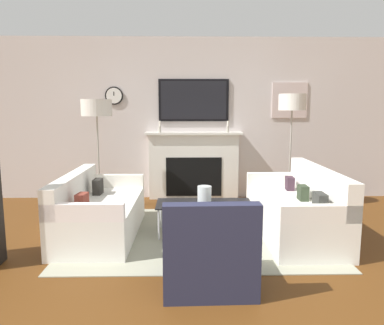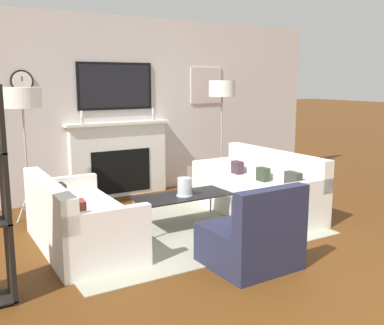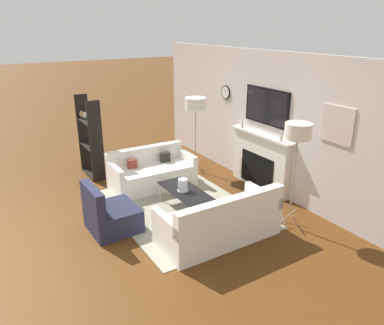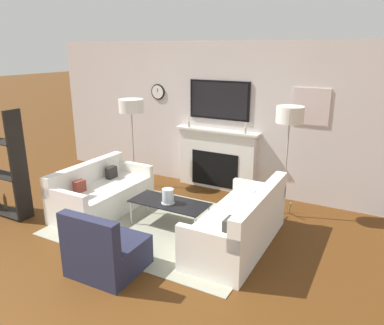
{
  "view_description": "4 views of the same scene",
  "coord_description": "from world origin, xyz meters",
  "px_view_note": "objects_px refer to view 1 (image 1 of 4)",
  "views": [
    {
      "loc": [
        -0.16,
        -1.45,
        1.58
      ],
      "look_at": [
        -0.06,
        3.46,
        0.83
      ],
      "focal_mm": 35.0,
      "sensor_mm": 36.0,
      "label": 1
    },
    {
      "loc": [
        -2.52,
        -1.53,
        1.75
      ],
      "look_at": [
        0.28,
        3.12,
        0.76
      ],
      "focal_mm": 42.0,
      "sensor_mm": 36.0,
      "label": 2
    },
    {
      "loc": [
        5.29,
        -0.02,
        3.15
      ],
      "look_at": [
        0.05,
        3.18,
        0.87
      ],
      "focal_mm": 35.0,
      "sensor_mm": 36.0,
      "label": 3
    },
    {
      "loc": [
        2.83,
        -1.3,
        2.58
      ],
      "look_at": [
        0.14,
        3.61,
        0.85
      ],
      "focal_mm": 35.0,
      "sensor_mm": 36.0,
      "label": 4
    }
  ],
  "objects_px": {
    "couch_right": "(296,211)",
    "floor_lamp_left": "(97,109)",
    "armchair": "(209,258)",
    "coffee_table": "(204,205)",
    "floor_lamp_right": "(292,104)",
    "hurricane_candle": "(204,196)",
    "couch_left": "(98,213)"
  },
  "relations": [
    {
      "from": "couch_right",
      "to": "floor_lamp_right",
      "type": "xyz_separation_m",
      "value": [
        0.25,
        1.23,
        1.31
      ]
    },
    {
      "from": "armchair",
      "to": "floor_lamp_right",
      "type": "height_order",
      "value": "floor_lamp_right"
    },
    {
      "from": "floor_lamp_left",
      "to": "floor_lamp_right",
      "type": "height_order",
      "value": "floor_lamp_right"
    },
    {
      "from": "hurricane_candle",
      "to": "armchair",
      "type": "bearing_deg",
      "value": -91.4
    },
    {
      "from": "couch_right",
      "to": "armchair",
      "type": "relative_size",
      "value": 2.3
    },
    {
      "from": "floor_lamp_left",
      "to": "hurricane_candle",
      "type": "bearing_deg",
      "value": -38.34
    },
    {
      "from": "couch_right",
      "to": "floor_lamp_left",
      "type": "distance_m",
      "value": 3.2
    },
    {
      "from": "couch_right",
      "to": "coffee_table",
      "type": "relative_size",
      "value": 1.61
    },
    {
      "from": "couch_right",
      "to": "coffee_table",
      "type": "distance_m",
      "value": 1.14
    },
    {
      "from": "armchair",
      "to": "floor_lamp_right",
      "type": "bearing_deg",
      "value": 61.11
    },
    {
      "from": "couch_left",
      "to": "coffee_table",
      "type": "height_order",
      "value": "couch_left"
    },
    {
      "from": "couch_right",
      "to": "hurricane_candle",
      "type": "bearing_deg",
      "value": -179.97
    },
    {
      "from": "couch_left",
      "to": "coffee_table",
      "type": "bearing_deg",
      "value": 1.6
    },
    {
      "from": "hurricane_candle",
      "to": "floor_lamp_left",
      "type": "xyz_separation_m",
      "value": [
        -1.55,
        1.23,
        1.04
      ]
    },
    {
      "from": "couch_left",
      "to": "hurricane_candle",
      "type": "distance_m",
      "value": 1.31
    },
    {
      "from": "couch_right",
      "to": "armchair",
      "type": "bearing_deg",
      "value": -131.09
    },
    {
      "from": "coffee_table",
      "to": "floor_lamp_left",
      "type": "xyz_separation_m",
      "value": [
        -1.55,
        1.19,
        1.16
      ]
    },
    {
      "from": "couch_left",
      "to": "armchair",
      "type": "relative_size",
      "value": 2.06
    },
    {
      "from": "couch_right",
      "to": "floor_lamp_left",
      "type": "xyz_separation_m",
      "value": [
        -2.68,
        1.23,
        1.24
      ]
    },
    {
      "from": "floor_lamp_right",
      "to": "armchair",
      "type": "bearing_deg",
      "value": -118.89
    },
    {
      "from": "armchair",
      "to": "coffee_table",
      "type": "relative_size",
      "value": 0.7
    },
    {
      "from": "armchair",
      "to": "couch_right",
      "type": "bearing_deg",
      "value": 48.91
    },
    {
      "from": "armchair",
      "to": "coffee_table",
      "type": "xyz_separation_m",
      "value": [
        0.03,
        1.37,
        0.1
      ]
    },
    {
      "from": "armchair",
      "to": "floor_lamp_left",
      "type": "height_order",
      "value": "floor_lamp_left"
    },
    {
      "from": "couch_left",
      "to": "hurricane_candle",
      "type": "relative_size",
      "value": 7.67
    },
    {
      "from": "couch_left",
      "to": "couch_right",
      "type": "bearing_deg",
      "value": -0.03
    },
    {
      "from": "floor_lamp_left",
      "to": "floor_lamp_right",
      "type": "relative_size",
      "value": 0.95
    },
    {
      "from": "armchair",
      "to": "floor_lamp_left",
      "type": "bearing_deg",
      "value": 120.63
    },
    {
      "from": "hurricane_candle",
      "to": "floor_lamp_left",
      "type": "relative_size",
      "value": 0.13
    },
    {
      "from": "couch_right",
      "to": "floor_lamp_left",
      "type": "relative_size",
      "value": 1.12
    },
    {
      "from": "couch_left",
      "to": "floor_lamp_left",
      "type": "distance_m",
      "value": 1.77
    },
    {
      "from": "armchair",
      "to": "floor_lamp_left",
      "type": "relative_size",
      "value": 0.49
    }
  ]
}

